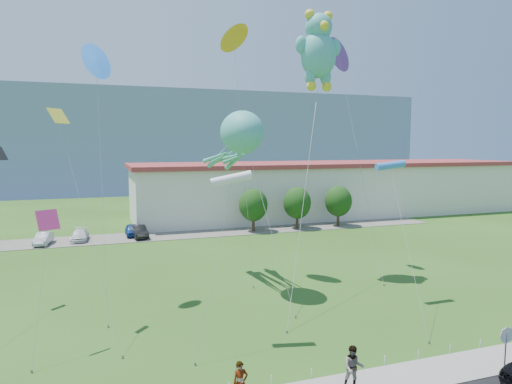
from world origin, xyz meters
The scene contains 24 objects.
ground centered at (0.00, 0.00, 0.00)m, with size 160.00×160.00×0.00m, color #2A4C15.
parking_strip centered at (0.00, 35.00, 0.03)m, with size 70.00×6.00×0.06m, color #59544C.
hill_ridge centered at (0.00, 120.00, 12.50)m, with size 160.00×50.00×25.00m, color gray.
warehouse centered at (26.00, 44.00, 4.12)m, with size 61.00×15.00×8.20m.
stop_sign centered at (9.50, -4.21, 1.87)m, with size 0.80×0.07×2.50m.
rope_fence centered at (0.00, -1.30, 0.25)m, with size 26.05×0.05×0.50m.
tree_near centered at (10.00, 34.00, 3.39)m, with size 3.60×3.60×5.47m.
tree_mid centered at (16.00, 34.00, 3.39)m, with size 3.60×3.60×5.47m.
tree_far centered at (22.00, 34.00, 3.39)m, with size 3.60×3.60×5.47m.
pedestrian_left centered at (-2.77, -2.32, 0.99)m, with size 0.65×0.43×1.79m, color gray.
pedestrian_right centered at (2.28, -2.86, 1.07)m, with size 0.95×0.74×1.95m, color gray.
parked_car_silver centered at (-14.12, 34.13, 0.70)m, with size 1.36×3.90×1.29m, color #AEADB4.
parked_car_white centered at (-10.46, 35.04, 0.68)m, with size 1.73×4.25×1.23m, color silver.
parked_car_blue centered at (-4.57, 35.95, 0.75)m, with size 1.62×4.02×1.37m, color navy.
parked_car_black centered at (-3.95, 34.54, 0.77)m, with size 1.51×4.32×1.42m, color black.
octopus_kite centered at (1.62, 12.58, 11.13)m, with size 3.28×12.05×13.28m.
teddy_bear_kite centered at (8.74, 13.95, 18.46)m, with size 8.85×11.41×21.43m.
small_kite_cyan centered at (10.78, 6.86, 9.38)m, with size 2.36×8.09×9.90m.
small_kite_yellow centered at (-9.84, 8.62, 11.00)m, with size 3.65×6.37×12.95m.
small_kite_white centered at (-1.39, 3.84, 8.96)m, with size 2.82×3.34×9.47m.
small_kite_blue centered at (-8.01, 13.16, 16.06)m, with size 1.80×5.98×17.12m.
small_kite_pink centered at (-10.74, 5.81, 6.36)m, with size 1.46×3.21×7.40m.
small_kite_purple centered at (12.06, 16.46, 18.22)m, with size 1.80×7.75×19.38m.
small_kite_orange centered at (2.45, 16.22, 18.84)m, with size 1.80×4.65×20.01m.
Camera 1 is at (-8.01, -19.61, 10.83)m, focal length 32.00 mm.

